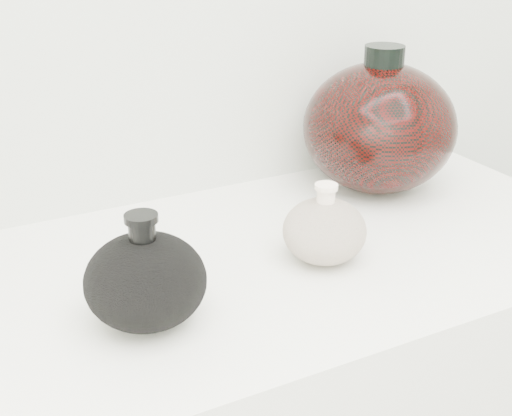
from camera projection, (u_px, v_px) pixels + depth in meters
black_gourd_vase at (146, 280)px, 0.79m from camera, size 0.17×0.17×0.13m
cream_gourd_vase at (324, 230)px, 0.93m from camera, size 0.13×0.13×0.11m
right_round_pot at (379, 127)px, 1.14m from camera, size 0.32×0.32×0.23m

